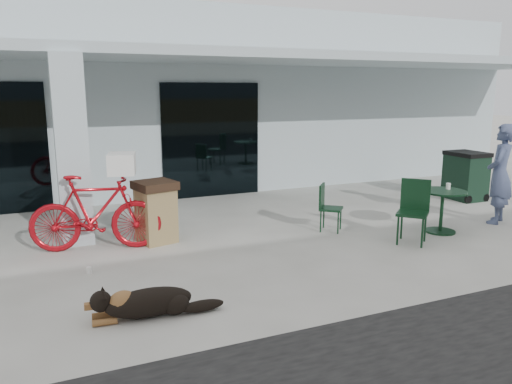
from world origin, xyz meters
name	(u,v)px	position (x,y,z in m)	size (l,w,h in m)	color
ground	(205,275)	(0.00, 0.00, 0.00)	(80.00, 80.00, 0.00)	beige
building	(111,100)	(0.00, 8.50, 2.25)	(22.00, 7.00, 4.50)	#ADBFC4
storefront_glass_right	(211,140)	(1.80, 4.98, 1.35)	(2.40, 0.06, 2.70)	black
column	(72,151)	(-1.50, 2.30, 1.56)	(0.50, 0.50, 3.12)	#ADBFC4
overhang	(144,54)	(0.00, 3.60, 3.21)	(22.00, 2.80, 0.18)	#ADBFC4
bicycle	(95,213)	(-1.25, 1.75, 0.62)	(0.58, 2.05, 1.23)	#AB0D17
laundry_basket	(122,164)	(-0.81, 1.65, 1.40)	(0.55, 0.41, 0.33)	white
dog	(149,301)	(-0.98, -1.00, 0.19)	(1.15, 0.38, 0.38)	black
cup_near_dog	(89,270)	(-1.48, 0.71, 0.05)	(0.07, 0.07, 0.09)	white
cafe_table_far	(442,211)	(4.58, 0.32, 0.39)	(0.82, 0.82, 0.77)	#12361E
cafe_chair_far_a	(331,208)	(2.80, 1.19, 0.43)	(0.39, 0.43, 0.86)	#12361E
cafe_chair_far_b	(413,212)	(3.64, 0.00, 0.53)	(0.48, 0.53, 1.07)	#12361E
person	(500,174)	(6.06, 0.40, 0.96)	(0.70, 0.46, 1.92)	#434E71
cup_on_table	(448,186)	(4.75, 0.38, 0.83)	(0.08, 0.08, 0.11)	white
trash_receptacle	(156,212)	(-0.27, 1.80, 0.52)	(0.62, 0.62, 1.05)	olive
wheeled_bin	(466,176)	(7.13, 2.23, 0.56)	(0.69, 0.88, 1.12)	black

